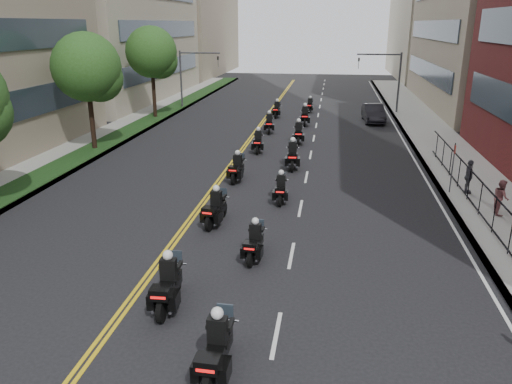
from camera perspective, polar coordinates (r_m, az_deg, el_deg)
sidewalk_right at (r=33.54m, az=21.48°, el=3.54°), size 4.00×90.00×0.15m
sidewalk_left at (r=36.56m, az=-18.36°, el=5.06°), size 4.00×90.00×0.15m
grass_strip at (r=36.19m, az=-17.24°, el=5.19°), size 2.00×90.00×0.04m
iron_fence at (r=21.07m, az=26.30°, el=-3.33°), size 0.05×28.00×1.50m
street_trees at (r=29.77m, az=-23.19°, el=11.51°), size 4.40×38.40×7.98m
traffic_signal_right at (r=49.14m, az=14.97°, el=12.95°), size 4.09×0.20×5.60m
traffic_signal_left at (r=50.82m, az=-7.55°, el=13.58°), size 4.09×0.20×5.60m
motorcycle_1 at (r=12.52m, az=-4.53°, el=-17.61°), size 0.57×2.43×1.80m
motorcycle_2 at (r=15.30m, az=-10.01°, el=-10.53°), size 0.59×2.45×1.81m
motorcycle_3 at (r=18.03m, az=-0.17°, el=-5.87°), size 0.54×2.10×1.55m
motorcycle_4 at (r=21.09m, az=-4.66°, el=-1.99°), size 0.71×2.32×1.72m
motorcycle_5 at (r=23.75m, az=2.85°, el=0.29°), size 0.51×2.11×1.55m
motorcycle_6 at (r=26.93m, az=-2.17°, el=2.65°), size 0.59×2.28×1.68m
motorcycle_7 at (r=29.34m, az=4.19°, el=4.09°), size 0.65×2.51×1.85m
motorcycle_8 at (r=33.10m, az=0.25°, el=5.70°), size 0.59×2.27×1.67m
motorcycle_9 at (r=35.61m, az=4.87°, el=6.64°), size 0.61×2.41×1.78m
motorcycle_10 at (r=39.21m, az=1.51°, el=7.78°), size 0.67×2.32×1.71m
motorcycle_11 at (r=42.23m, az=5.60°, el=8.56°), size 0.60×2.51×1.85m
motorcycle_12 at (r=45.80m, az=2.39°, el=9.34°), size 0.53×2.26×1.67m
motorcycle_13 at (r=48.74m, az=6.18°, el=9.76°), size 0.53×2.11×1.56m
parked_sedan at (r=44.76m, az=13.27°, el=8.76°), size 1.90×4.68×1.51m
pedestrian_b at (r=24.19m, az=26.20°, el=-0.53°), size 0.60×0.77×1.57m
pedestrian_c at (r=26.57m, az=23.15°, el=1.63°), size 0.54×1.03×1.69m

